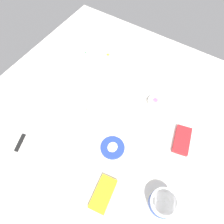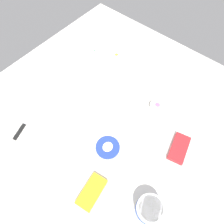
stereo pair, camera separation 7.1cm
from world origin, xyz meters
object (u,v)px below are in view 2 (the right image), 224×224
at_px(sprinkle_bowl_yellow, 116,57).
at_px(candy_box_upper, 92,192).
at_px(sprinkle_bowl_green, 95,52).
at_px(sprinkle_bowl_orange, 88,68).
at_px(candy_box_lower, 179,148).
at_px(frosting_tub_lid, 108,147).
at_px(paper_napkin, 134,72).
at_px(frosting_tub, 150,209).
at_px(spreading_knife, 24,124).
at_px(sprinkle_bowl_pink, 157,106).
at_px(frosted_cake, 110,100).

xyz_separation_m(sprinkle_bowl_yellow, candy_box_upper, (-0.72, -0.44, -0.01)).
bearing_deg(sprinkle_bowl_green, sprinkle_bowl_yellow, -66.82).
xyz_separation_m(sprinkle_bowl_orange, candy_box_lower, (-0.10, -0.72, -0.01)).
bearing_deg(candy_box_lower, sprinkle_bowl_yellow, 52.92).
bearing_deg(candy_box_lower, sprinkle_bowl_green, 60.71).
relative_size(frosting_tub_lid, sprinkle_bowl_green, 1.46).
height_order(sprinkle_bowl_yellow, paper_napkin, sprinkle_bowl_yellow).
bearing_deg(frosting_tub, spreading_knife, 96.22).
height_order(sprinkle_bowl_orange, paper_napkin, sprinkle_bowl_orange).
relative_size(frosting_tub, sprinkle_bowl_orange, 1.46).
bearing_deg(spreading_knife, sprinkle_bowl_orange, 0.44).
xyz_separation_m(spreading_knife, sprinkle_bowl_yellow, (0.70, -0.07, 0.02)).
xyz_separation_m(sprinkle_bowl_pink, candy_box_upper, (-0.57, -0.03, -0.01)).
distance_m(frosted_cake, sprinkle_bowl_green, 0.42).
bearing_deg(sprinkle_bowl_green, spreading_knife, -174.31).
height_order(sprinkle_bowl_pink, candy_box_lower, sprinkle_bowl_pink).
bearing_deg(frosting_tub, paper_napkin, 41.39).
bearing_deg(sprinkle_bowl_orange, spreading_knife, -179.56).
height_order(candy_box_upper, paper_napkin, candy_box_upper).
distance_m(sprinkle_bowl_yellow, paper_napkin, 0.16).
bearing_deg(candy_box_upper, sprinkle_bowl_pink, -6.36).
bearing_deg(frosting_tub_lid, sprinkle_bowl_orange, 53.56).
bearing_deg(sprinkle_bowl_orange, candy_box_lower, -97.66).
xyz_separation_m(frosted_cake, paper_napkin, (0.28, 0.04, -0.05)).
distance_m(frosting_tub_lid, paper_napkin, 0.53).
height_order(frosting_tub, paper_napkin, frosting_tub).
bearing_deg(sprinkle_bowl_green, sprinkle_bowl_pink, -99.31).
distance_m(sprinkle_bowl_yellow, candy_box_lower, 0.70).
bearing_deg(candy_box_upper, sprinkle_bowl_yellow, 22.65).
xyz_separation_m(candy_box_lower, candy_box_upper, (-0.44, 0.20, -0.00)).
bearing_deg(sprinkle_bowl_orange, frosting_tub_lid, -126.44).
height_order(frosting_tub_lid, spreading_knife, frosting_tub_lid).
bearing_deg(frosting_tub, sprinkle_bowl_yellow, 47.99).
bearing_deg(frosting_tub, frosted_cake, 56.91).
height_order(frosting_tub_lid, paper_napkin, frosting_tub_lid).
height_order(sprinkle_bowl_green, sprinkle_bowl_yellow, sprinkle_bowl_yellow).
height_order(spreading_knife, sprinkle_bowl_orange, sprinkle_bowl_orange).
bearing_deg(sprinkle_bowl_orange, frosting_tub, -119.37).
bearing_deg(sprinkle_bowl_pink, frosting_tub, -150.24).
height_order(frosting_tub_lid, sprinkle_bowl_green, sprinkle_bowl_green).
xyz_separation_m(spreading_knife, paper_napkin, (0.68, -0.23, -0.00)).
distance_m(frosting_tub, candy_box_lower, 0.33).
relative_size(spreading_knife, paper_napkin, 1.53).
bearing_deg(paper_napkin, spreading_knife, 161.03).
distance_m(frosted_cake, frosting_tub, 0.57).
bearing_deg(spreading_knife, frosting_tub_lid, -66.47).
bearing_deg(sprinkle_bowl_orange, sprinkle_bowl_green, 25.03).
xyz_separation_m(frosting_tub, paper_napkin, (0.59, 0.52, -0.04)).
bearing_deg(frosted_cake, spreading_knife, 145.10).
height_order(frosted_cake, paper_napkin, frosted_cake).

